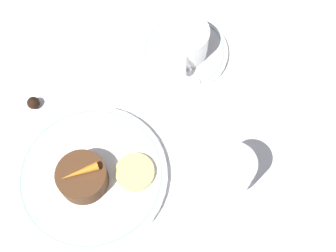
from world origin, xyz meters
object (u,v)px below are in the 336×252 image
(dinner_plate, at_px, (92,176))
(coffee_cup, at_px, (186,41))
(wine_glass, at_px, (232,171))
(dessert_cake, at_px, (82,177))

(dinner_plate, relative_size, coffee_cup, 2.27)
(wine_glass, bearing_deg, dinner_plate, -90.21)
(coffee_cup, distance_m, wine_glass, 0.26)
(coffee_cup, bearing_deg, dessert_cake, -30.19)
(coffee_cup, height_order, dessert_cake, coffee_cup)
(dinner_plate, bearing_deg, wine_glass, 89.79)
(dessert_cake, bearing_deg, wine_glass, 92.51)
(dinner_plate, xyz_separation_m, dessert_cake, (0.01, -0.01, 0.03))
(wine_glass, height_order, dessert_cake, wine_glass)
(coffee_cup, bearing_deg, dinner_plate, -29.66)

